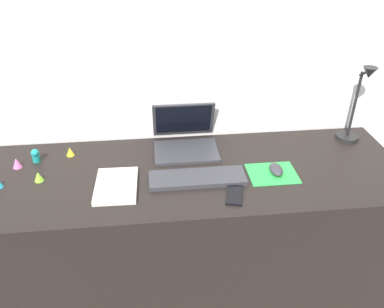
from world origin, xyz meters
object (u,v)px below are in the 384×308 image
Objects in this scene: keyboard at (197,178)px; desk_lamp at (357,106)px; laptop at (185,137)px; toy_figurine_yellow at (70,151)px; notebook_pad at (116,186)px; cell_phone at (234,195)px; toy_figurine_lime at (38,177)px; toy_figurine_pink at (17,163)px; mouse at (276,169)px; toy_figurine_teal at (35,155)px.

keyboard is 0.85m from desk_lamp.
laptop reaches higher than toy_figurine_yellow.
notebook_pad is 5.73× the size of toy_figurine_yellow.
notebook_pad is (-0.47, 0.11, 0.01)m from cell_phone.
toy_figurine_pink is (-0.12, 0.12, 0.00)m from toy_figurine_lime.
notebook_pad is at bearing -178.74° from cell_phone.
mouse is 0.24× the size of desk_lamp.
cell_phone is 2.82× the size of toy_figurine_pink.
desk_lamp is at bearing 7.36° from toy_figurine_lime.
mouse is at bearing -15.34° from toy_figurine_yellow.
cell_phone is (-0.21, -0.14, -0.02)m from mouse.
keyboard is 0.75m from toy_figurine_teal.
laptop reaches higher than mouse.
laptop is 0.68m from toy_figurine_lime.
toy_figurine_teal is 0.09m from toy_figurine_pink.
cell_phone is 0.92m from toy_figurine_teal.
laptop is 0.77m from toy_figurine_pink.
toy_figurine_lime is (-1.01, 0.05, 0.00)m from mouse.
cell_phone is at bearing -22.49° from toy_figurine_teal.
notebook_pad is (-0.31, -0.31, -0.04)m from laptop.
desk_lamp is at bearing 28.40° from mouse.
toy_figurine_yellow is (0.10, 0.20, -0.00)m from toy_figurine_lime.
laptop is 6.60× the size of toy_figurine_pink.
toy_figurine_pink is (-0.07, -0.04, -0.01)m from toy_figurine_teal.
desk_lamp is (0.45, 0.24, 0.17)m from mouse.
keyboard is at bearing 151.00° from cell_phone.
toy_figurine_teal reaches higher than notebook_pad.
mouse is 1.52× the size of toy_figurine_teal.
toy_figurine_yellow is (0.22, 0.08, -0.00)m from toy_figurine_pink.
desk_lamp is (0.79, 0.25, 0.18)m from keyboard.
cell_phone is at bearing -149.97° from desk_lamp.
toy_figurine_yellow is at bearing 19.75° from toy_figurine_pink.
desk_lamp reaches higher than notebook_pad.
notebook_pad is (-0.69, -0.03, -0.01)m from mouse.
toy_figurine_pink reaches higher than toy_figurine_lime.
toy_figurine_lime is at bearing 167.03° from notebook_pad.
toy_figurine_teal reaches higher than cell_phone.
toy_figurine_yellow is at bearing 63.03° from toy_figurine_lime.
toy_figurine_teal is 1.39× the size of toy_figurine_pink.
mouse is at bearing 2.06° from keyboard.
toy_figurine_pink is (-1.58, -0.07, -0.17)m from desk_lamp.
toy_figurine_yellow is at bearing 179.63° from desk_lamp.
toy_figurine_lime is at bearing -116.97° from toy_figurine_yellow.
laptop is at bearing 45.67° from notebook_pad.
keyboard is 0.67m from toy_figurine_lime.
cell_phone is at bearing -13.43° from toy_figurine_lime.
toy_figurine_teal is (-0.05, 0.16, 0.01)m from toy_figurine_lime.
keyboard reaches higher than cell_phone.
toy_figurine_yellow is (-0.70, 0.39, 0.02)m from cell_phone.
toy_figurine_teal is at bearing -174.68° from laptop.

